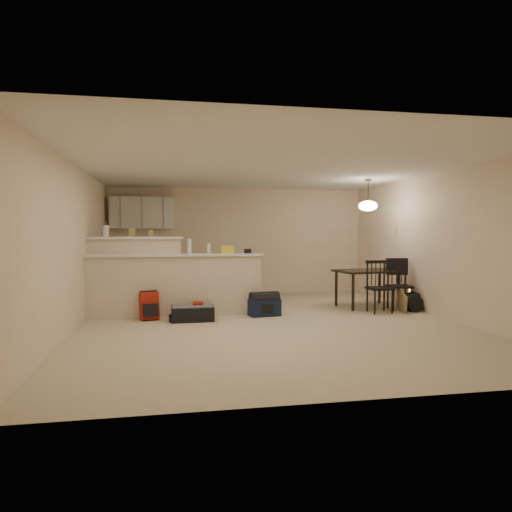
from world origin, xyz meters
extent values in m
plane|color=beige|center=(0.00, 0.00, 0.00)|extent=(7.00, 7.00, 0.00)
plane|color=white|center=(0.00, 0.00, 2.50)|extent=(7.00, 7.00, 0.00)
cube|color=beige|center=(0.00, 3.50, 1.25)|extent=(6.00, 0.02, 2.50)
cube|color=beige|center=(0.00, -3.50, 1.25)|extent=(6.00, 0.02, 2.50)
cube|color=beige|center=(-3.00, 0.00, 1.25)|extent=(0.02, 7.00, 2.50)
cube|color=beige|center=(3.00, 0.00, 1.25)|extent=(0.02, 7.00, 2.50)
cube|color=beige|center=(-1.50, 0.90, 0.53)|extent=(3.00, 0.28, 1.05)
cube|color=white|center=(-1.50, 0.90, 1.07)|extent=(3.08, 0.38, 0.04)
cube|color=beige|center=(-2.20, 1.12, 0.68)|extent=(1.60, 0.24, 1.35)
cube|color=white|center=(-2.20, 1.12, 1.37)|extent=(1.68, 0.34, 0.04)
cube|color=white|center=(-2.20, 3.32, 1.90)|extent=(1.40, 0.34, 0.70)
cube|color=white|center=(-2.00, 3.19, 0.45)|extent=(1.80, 0.60, 0.90)
cube|color=beige|center=(2.98, 1.55, 1.50)|extent=(0.02, 0.12, 0.12)
cylinder|color=silver|center=(-2.69, 1.12, 1.49)|extent=(0.10, 0.10, 0.20)
cube|color=#97814E|center=(-2.25, 1.12, 1.47)|extent=(0.10, 0.07, 0.16)
cube|color=#97814E|center=(-1.92, 1.12, 1.45)|extent=(0.08, 0.06, 0.12)
cylinder|color=silver|center=(-1.25, 0.90, 1.22)|extent=(0.07, 0.07, 0.26)
cylinder|color=silver|center=(-0.92, 0.90, 1.18)|extent=(0.06, 0.06, 0.18)
cube|color=#97814E|center=(-0.59, 0.90, 1.16)|extent=(0.22, 0.18, 0.14)
cube|color=#97814E|center=(-0.21, 0.90, 1.13)|extent=(0.12, 0.10, 0.08)
cube|color=black|center=(2.20, 1.17, 0.71)|extent=(1.28, 0.96, 0.04)
cylinder|color=black|center=(1.75, 0.78, 0.35)|extent=(0.05, 0.05, 0.69)
cylinder|color=black|center=(2.75, 0.95, 0.35)|extent=(0.05, 0.05, 0.69)
cylinder|color=black|center=(1.65, 1.40, 0.35)|extent=(0.05, 0.05, 0.69)
cylinder|color=black|center=(2.65, 1.56, 0.35)|extent=(0.05, 0.05, 0.69)
cylinder|color=brown|center=(2.20, 1.17, 2.25)|extent=(0.02, 0.02, 0.50)
cylinder|color=brown|center=(2.20, 1.17, 2.48)|extent=(0.12, 0.12, 0.03)
ellipsoid|color=white|center=(2.20, 1.17, 1.98)|extent=(0.36, 0.36, 0.20)
cube|color=black|center=(-1.23, 0.41, 0.12)|extent=(0.70, 0.46, 0.23)
cube|color=#A21F12|center=(-1.94, 0.61, 0.23)|extent=(0.34, 0.25, 0.46)
cube|color=#121F3A|center=(0.03, 0.61, 0.15)|extent=(0.57, 0.37, 0.29)
cube|color=black|center=(2.85, 0.61, 0.16)|extent=(0.31, 0.40, 0.32)
cube|color=#97814E|center=(2.60, 0.54, 0.18)|extent=(0.08, 0.47, 0.36)
camera|label=1|loc=(-1.54, -7.18, 1.47)|focal=32.00mm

